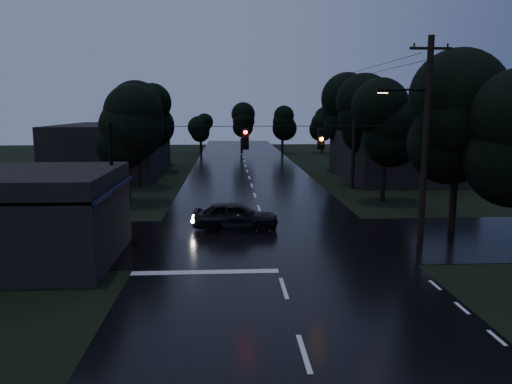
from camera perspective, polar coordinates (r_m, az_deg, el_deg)
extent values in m
plane|color=black|center=(14.39, 5.50, -17.96)|extent=(160.00, 160.00, 0.00)
cube|color=black|center=(43.17, -0.48, 0.72)|extent=(12.00, 120.00, 0.02)
cube|color=black|center=(25.56, 1.45, -5.49)|extent=(60.00, 9.00, 0.02)
cube|color=black|center=(23.29, -23.20, 0.29)|extent=(6.00, 7.00, 0.12)
cube|color=black|center=(22.44, -15.99, 0.38)|extent=(0.30, 7.00, 0.15)
cylinder|color=black|center=(19.99, -18.21, -5.83)|extent=(0.10, 0.10, 3.00)
cylinder|color=black|center=(25.66, -14.79, -2.31)|extent=(0.10, 0.10, 3.00)
cube|color=#FFE066|center=(21.13, -16.92, -2.15)|extent=(0.06, 1.60, 0.50)
cube|color=#FFE066|center=(23.72, -15.40, -0.83)|extent=(0.06, 1.20, 0.50)
cube|color=black|center=(49.48, 15.74, 4.06)|extent=(10.00, 14.00, 4.40)
cube|color=black|center=(54.11, -16.04, 4.81)|extent=(10.00, 16.00, 5.00)
cylinder|color=black|center=(25.50, 18.81, 5.37)|extent=(0.30, 0.30, 10.00)
cube|color=black|center=(25.60, 19.35, 15.23)|extent=(2.00, 0.12, 0.12)
cylinder|color=black|center=(25.08, 16.74, 11.14)|extent=(2.20, 0.10, 0.10)
cube|color=black|center=(24.73, 14.29, 11.16)|extent=(0.60, 0.25, 0.18)
cube|color=#FFB266|center=(24.72, 14.28, 10.92)|extent=(0.45, 0.18, 0.03)
cylinder|color=black|center=(42.00, 11.08, 5.44)|extent=(0.30, 0.30, 7.50)
cube|color=black|center=(41.90, 11.22, 9.74)|extent=(2.00, 0.12, 0.12)
cylinder|color=black|center=(24.50, -16.09, 0.65)|extent=(0.18, 0.18, 6.00)
cylinder|color=black|center=(23.71, 1.70, 7.53)|extent=(15.00, 0.03, 0.03)
cube|color=black|center=(23.66, -1.22, 6.08)|extent=(0.32, 0.25, 1.00)
sphere|color=#FF0C07|center=(23.51, -1.20, 6.05)|extent=(0.18, 0.18, 0.18)
cube|color=black|center=(24.06, 7.43, 6.06)|extent=(0.32, 0.25, 1.00)
sphere|color=orange|center=(23.91, 7.50, 6.03)|extent=(0.18, 0.18, 0.18)
cylinder|color=black|center=(28.77, 21.57, -1.61)|extent=(0.36, 0.36, 2.80)
sphere|color=black|center=(28.35, 21.99, 5.15)|extent=(4.48, 4.48, 4.48)
sphere|color=black|center=(28.29, 22.14, 7.57)|extent=(4.48, 4.48, 4.48)
sphere|color=black|center=(28.29, 22.30, 10.00)|extent=(4.48, 4.48, 4.48)
cylinder|color=black|center=(35.72, -14.43, 0.54)|extent=(0.36, 0.36, 2.45)
sphere|color=black|center=(35.39, -14.63, 5.30)|extent=(3.92, 3.92, 3.92)
sphere|color=black|center=(35.33, -14.71, 7.00)|extent=(3.92, 3.92, 3.92)
sphere|color=black|center=(35.30, -14.78, 8.70)|extent=(3.92, 3.92, 3.92)
cylinder|color=black|center=(43.60, -13.20, 2.29)|extent=(0.36, 0.36, 2.62)
sphere|color=black|center=(43.33, -13.36, 6.48)|extent=(4.20, 4.20, 4.20)
sphere|color=black|center=(43.29, -13.42, 7.97)|extent=(4.20, 4.20, 4.20)
sphere|color=black|center=(43.27, -13.48, 9.45)|extent=(4.20, 4.20, 4.20)
cylinder|color=black|center=(53.49, -12.01, 3.74)|extent=(0.36, 0.36, 2.80)
sphere|color=black|center=(53.27, -12.13, 7.38)|extent=(4.48, 4.48, 4.48)
sphere|color=black|center=(53.24, -12.18, 8.67)|extent=(4.48, 4.48, 4.48)
sphere|color=black|center=(53.24, -12.23, 9.96)|extent=(4.48, 4.48, 4.48)
cylinder|color=black|center=(36.71, 14.31, 0.92)|extent=(0.36, 0.36, 2.62)
sphere|color=black|center=(36.38, 14.52, 5.89)|extent=(4.20, 4.20, 4.20)
sphere|color=black|center=(36.33, 14.59, 7.66)|extent=(4.20, 4.20, 4.20)
sphere|color=black|center=(36.32, 14.67, 9.43)|extent=(4.20, 4.20, 4.20)
cylinder|color=black|center=(44.47, 11.98, 2.59)|extent=(0.36, 0.36, 2.80)
sphere|color=black|center=(44.20, 12.14, 6.97)|extent=(4.48, 4.48, 4.48)
sphere|color=black|center=(44.17, 12.19, 8.52)|extent=(4.48, 4.48, 4.48)
sphere|color=black|center=(44.16, 12.25, 10.08)|extent=(4.48, 4.48, 4.48)
cylinder|color=black|center=(54.25, 9.86, 3.98)|extent=(0.36, 0.36, 2.97)
sphere|color=black|center=(54.03, 9.97, 7.79)|extent=(4.76, 4.76, 4.76)
sphere|color=black|center=(54.01, 10.01, 9.14)|extent=(4.76, 4.76, 4.76)
sphere|color=black|center=(54.01, 10.05, 10.49)|extent=(4.76, 4.76, 4.76)
imported|color=black|center=(27.48, -2.34, -2.72)|extent=(4.78, 2.16, 1.59)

